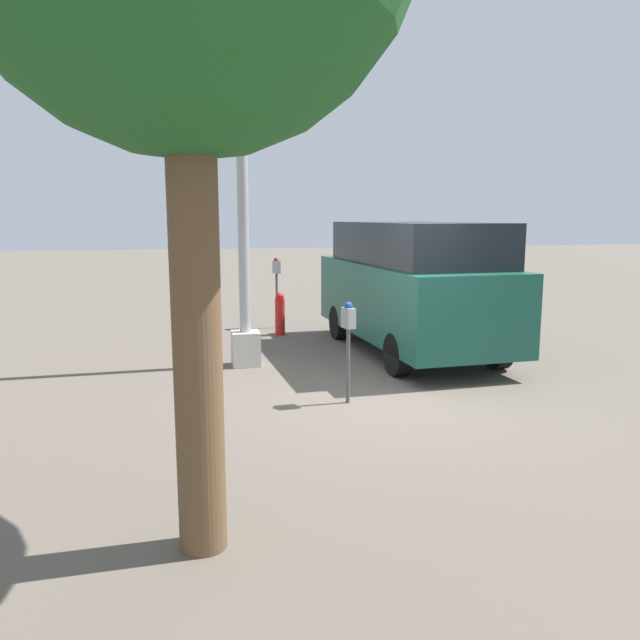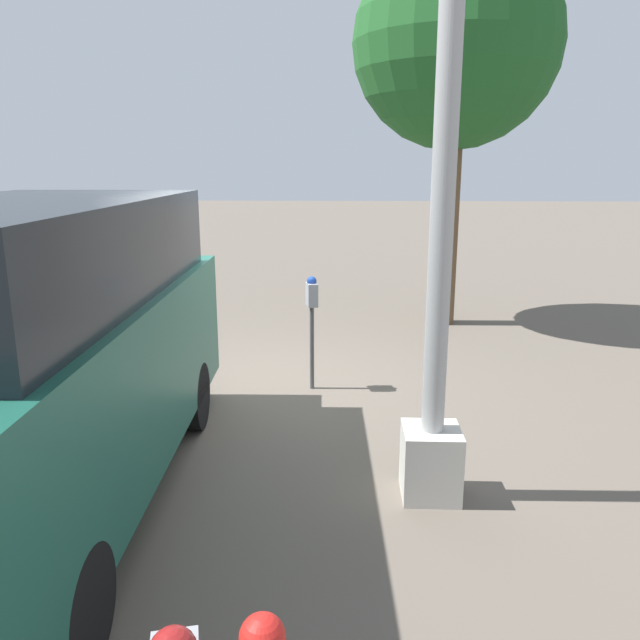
% 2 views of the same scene
% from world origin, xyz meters
% --- Properties ---
extents(ground_plane, '(80.00, 80.00, 0.00)m').
position_xyz_m(ground_plane, '(0.00, 0.00, 0.00)').
color(ground_plane, '#60564C').
extents(parking_meter_near, '(0.22, 0.15, 1.31)m').
position_xyz_m(parking_meter_near, '(-0.12, 0.60, 0.97)').
color(parking_meter_near, '#4C4C4C').
rests_on(parking_meter_near, ground).
extents(parking_meter_far, '(0.22, 0.15, 1.52)m').
position_xyz_m(parking_meter_far, '(5.55, 0.60, 1.12)').
color(parking_meter_far, '#4C4C4C').
rests_on(parking_meter_far, ground).
extents(lamp_post, '(0.44, 0.44, 5.89)m').
position_xyz_m(lamp_post, '(2.25, 1.65, 2.03)').
color(lamp_post, beige).
rests_on(lamp_post, ground).
extents(parked_van, '(4.91, 2.09, 2.28)m').
position_xyz_m(parked_van, '(2.54, -1.29, 1.22)').
color(parked_van, '#195142').
rests_on(parked_van, ground).
extents(fire_hydrant, '(0.20, 0.20, 0.87)m').
position_xyz_m(fire_hydrant, '(4.72, 0.67, 0.43)').
color(fire_hydrant, red).
rests_on(fire_hydrant, ground).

